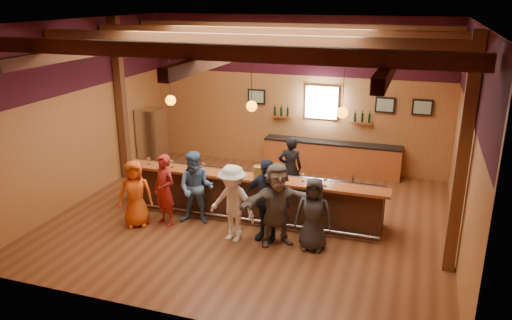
# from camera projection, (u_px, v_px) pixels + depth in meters

# --- Properties ---
(room) EXTENTS (9.04, 9.00, 4.52)m
(room) POSITION_uv_depth(u_px,v_px,m) (252.00, 83.00, 10.90)
(room) COLOR #5E3018
(room) RESTS_ON ground
(bar_counter) EXTENTS (6.30, 1.07, 1.11)m
(bar_counter) POSITION_uv_depth(u_px,v_px,m) (255.00, 195.00, 11.83)
(bar_counter) COLOR black
(bar_counter) RESTS_ON ground
(back_bar_cabinet) EXTENTS (4.00, 0.52, 0.95)m
(back_bar_cabinet) POSITION_uv_depth(u_px,v_px,m) (331.00, 157.00, 14.70)
(back_bar_cabinet) COLOR brown
(back_bar_cabinet) RESTS_ON ground
(window) EXTENTS (0.95, 0.09, 0.95)m
(window) POSITION_uv_depth(u_px,v_px,m) (322.00, 102.00, 14.53)
(window) COLOR silver
(window) RESTS_ON room
(framed_pictures) EXTENTS (5.35, 0.05, 0.45)m
(framed_pictures) POSITION_uv_depth(u_px,v_px,m) (352.00, 103.00, 14.24)
(framed_pictures) COLOR black
(framed_pictures) RESTS_ON room
(wine_shelves) EXTENTS (3.00, 0.18, 0.30)m
(wine_shelves) POSITION_uv_depth(u_px,v_px,m) (321.00, 117.00, 14.60)
(wine_shelves) COLOR brown
(wine_shelves) RESTS_ON room
(pendant_lights) EXTENTS (4.24, 0.24, 1.37)m
(pendant_lights) POSITION_uv_depth(u_px,v_px,m) (252.00, 106.00, 11.01)
(pendant_lights) COLOR black
(pendant_lights) RESTS_ON room
(stainless_fridge) EXTENTS (0.70, 0.70, 1.80)m
(stainless_fridge) POSITION_uv_depth(u_px,v_px,m) (152.00, 138.00, 15.15)
(stainless_fridge) COLOR silver
(stainless_fridge) RESTS_ON ground
(customer_orange) EXTENTS (0.90, 0.79, 1.56)m
(customer_orange) POSITION_uv_depth(u_px,v_px,m) (135.00, 194.00, 11.24)
(customer_orange) COLOR #DF5715
(customer_orange) RESTS_ON ground
(customer_redvest) EXTENTS (0.71, 0.59, 1.66)m
(customer_redvest) POSITION_uv_depth(u_px,v_px,m) (165.00, 190.00, 11.30)
(customer_redvest) COLOR maroon
(customer_redvest) RESTS_ON ground
(customer_denim) EXTENTS (0.93, 0.78, 1.72)m
(customer_denim) POSITION_uv_depth(u_px,v_px,m) (196.00, 188.00, 11.35)
(customer_denim) COLOR #486891
(customer_denim) RESTS_ON ground
(customer_white) EXTENTS (1.22, 0.87, 1.70)m
(customer_white) POSITION_uv_depth(u_px,v_px,m) (233.00, 203.00, 10.54)
(customer_white) COLOR silver
(customer_white) RESTS_ON ground
(customer_navy) EXTENTS (1.14, 0.64, 1.83)m
(customer_navy) POSITION_uv_depth(u_px,v_px,m) (266.00, 200.00, 10.56)
(customer_navy) COLOR #1B2236
(customer_navy) RESTS_ON ground
(customer_brown) EXTENTS (1.70, 1.34, 1.80)m
(customer_brown) POSITION_uv_depth(u_px,v_px,m) (277.00, 204.00, 10.36)
(customer_brown) COLOR #60564D
(customer_brown) RESTS_ON ground
(customer_dark) EXTENTS (0.81, 0.57, 1.57)m
(customer_dark) POSITION_uv_depth(u_px,v_px,m) (313.00, 214.00, 10.18)
(customer_dark) COLOR #2A2A2D
(customer_dark) RESTS_ON ground
(bartender) EXTENTS (0.70, 0.57, 1.67)m
(bartender) POSITION_uv_depth(u_px,v_px,m) (290.00, 168.00, 12.70)
(bartender) COLOR black
(bartender) RESTS_ON ground
(ice_bucket) EXTENTS (0.24, 0.24, 0.26)m
(ice_bucket) POSITION_uv_depth(u_px,v_px,m) (259.00, 172.00, 11.26)
(ice_bucket) COLOR brown
(ice_bucket) RESTS_ON bar_counter
(bottle_a) EXTENTS (0.08, 0.08, 0.36)m
(bottle_a) POSITION_uv_depth(u_px,v_px,m) (283.00, 173.00, 11.18)
(bottle_a) COLOR black
(bottle_a) RESTS_ON bar_counter
(bottle_b) EXTENTS (0.08, 0.08, 0.36)m
(bottle_b) POSITION_uv_depth(u_px,v_px,m) (278.00, 172.00, 11.21)
(bottle_b) COLOR black
(bottle_b) RESTS_ON bar_counter
(glass_a) EXTENTS (0.08, 0.08, 0.18)m
(glass_a) POSITION_uv_depth(u_px,v_px,m) (149.00, 159.00, 12.12)
(glass_a) COLOR silver
(glass_a) RESTS_ON bar_counter
(glass_b) EXTENTS (0.08, 0.08, 0.19)m
(glass_b) POSITION_uv_depth(u_px,v_px,m) (172.00, 162.00, 11.89)
(glass_b) COLOR silver
(glass_b) RESTS_ON bar_counter
(glass_c) EXTENTS (0.08, 0.08, 0.17)m
(glass_c) POSITION_uv_depth(u_px,v_px,m) (189.00, 163.00, 11.84)
(glass_c) COLOR silver
(glass_c) RESTS_ON bar_counter
(glass_d) EXTENTS (0.08, 0.08, 0.18)m
(glass_d) POSITION_uv_depth(u_px,v_px,m) (203.00, 165.00, 11.69)
(glass_d) COLOR silver
(glass_d) RESTS_ON bar_counter
(glass_e) EXTENTS (0.09, 0.09, 0.19)m
(glass_e) POSITION_uv_depth(u_px,v_px,m) (229.00, 168.00, 11.46)
(glass_e) COLOR silver
(glass_e) RESTS_ON bar_counter
(glass_f) EXTENTS (0.09, 0.09, 0.19)m
(glass_f) POSITION_uv_depth(u_px,v_px,m) (275.00, 174.00, 11.12)
(glass_f) COLOR silver
(glass_f) RESTS_ON bar_counter
(glass_g) EXTENTS (0.08, 0.08, 0.19)m
(glass_g) POSITION_uv_depth(u_px,v_px,m) (303.00, 175.00, 11.01)
(glass_g) COLOR silver
(glass_g) RESTS_ON bar_counter
(glass_h) EXTENTS (0.08, 0.08, 0.19)m
(glass_h) POSITION_uv_depth(u_px,v_px,m) (325.00, 180.00, 10.72)
(glass_h) COLOR silver
(glass_h) RESTS_ON bar_counter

